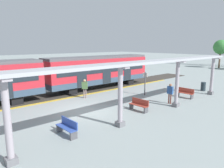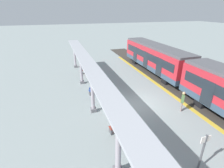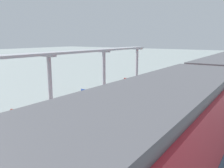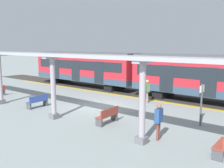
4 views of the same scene
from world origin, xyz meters
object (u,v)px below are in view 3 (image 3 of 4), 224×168
Objects in this scene: train_far_carriage at (137,167)px; canopy_pillar_second at (104,71)px; canopy_pillar_third at (50,82)px; bench_far_end at (90,95)px; passenger_waiting_near_edge at (121,123)px; canopy_pillar_nearest at (137,65)px; bench_extra_slot at (22,118)px; bench_mid_platform at (131,83)px.

train_far_carriage is 3.49× the size of canopy_pillar_second.
bench_far_end is (-0.95, -2.92, -1.36)m from canopy_pillar_third.
bench_far_end is 0.89× the size of passenger_waiting_near_edge.
passenger_waiting_near_edge is at bearing 115.81° from canopy_pillar_nearest.
canopy_pillar_nearest is 2.34× the size of bench_extra_slot.
canopy_pillar_nearest is at bearing -64.19° from passenger_waiting_near_edge.
canopy_pillar_third reaches higher than bench_mid_platform.
train_far_carriage is at bearing 129.03° from canopy_pillar_second.
train_far_carriage is 8.18× the size of bench_far_end.
train_far_carriage is at bearing 148.56° from canopy_pillar_third.
canopy_pillar_second reaches higher than passenger_waiting_near_edge.
canopy_pillar_third is at bearing 90.00° from canopy_pillar_nearest.
canopy_pillar_third is 9.06m from bench_mid_platform.
canopy_pillar_nearest is 2.08× the size of passenger_waiting_near_edge.
canopy_pillar_second is at bearing 90.00° from canopy_pillar_nearest.
passenger_waiting_near_edge is (2.84, -3.81, -0.76)m from train_far_carriage.
canopy_pillar_third reaches higher than bench_far_end.
bench_extra_slot is (-0.25, 5.94, 0.00)m from bench_far_end.
bench_far_end is at bearing -87.61° from bench_extra_slot.
bench_mid_platform is at bearing 109.20° from canopy_pillar_nearest.
train_far_carriage is at bearing 126.63° from passenger_waiting_near_edge.
canopy_pillar_third is at bearing 71.91° from bench_far_end.
bench_far_end is at bearing 107.29° from canopy_pillar_second.
bench_far_end is at bearing 96.02° from canopy_pillar_nearest.
canopy_pillar_third reaches higher than train_far_carriage.
bench_mid_platform is 1.00× the size of bench_extra_slot.
canopy_pillar_second reaches higher than train_far_carriage.
canopy_pillar_nearest is 2.34× the size of bench_far_end.
canopy_pillar_second is at bearing 69.93° from bench_mid_platform.
canopy_pillar_second and canopy_pillar_third have the same top height.
bench_far_end is 1.00× the size of bench_extra_slot.
passenger_waiting_near_edge is (-6.78, 2.07, -0.74)m from canopy_pillar_third.
canopy_pillar_nearest and canopy_pillar_second have the same top height.
canopy_pillar_second is at bearing -90.00° from canopy_pillar_third.
canopy_pillar_second is 2.08× the size of passenger_waiting_near_edge.
train_far_carriage is 20.26m from canopy_pillar_nearest.
canopy_pillar_second is 3.39m from bench_mid_platform.
bench_mid_platform is (-1.07, 3.06, -1.36)m from canopy_pillar_nearest.
canopy_pillar_third is at bearing -68.32° from bench_extra_slot.
bench_extra_slot is (-1.20, 9.00, -1.36)m from canopy_pillar_second.
train_far_carriage is 4.81m from passenger_waiting_near_edge.
passenger_waiting_near_edge is at bearing -53.37° from train_far_carriage.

